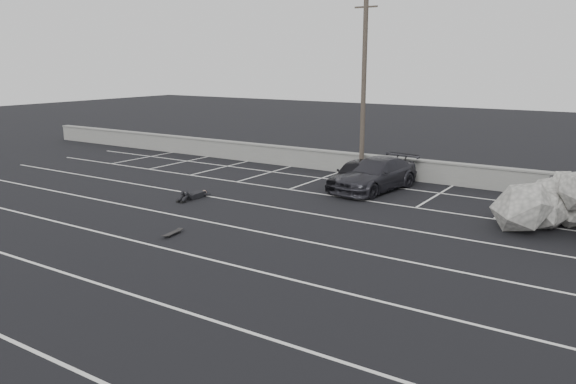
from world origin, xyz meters
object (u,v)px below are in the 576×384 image
Objects in this scene: trash_bin at (558,190)px; skateboard at (172,233)px; car_right at (375,174)px; car_left at (357,174)px; utility_pole at (364,88)px; person at (197,192)px.

trash_bin is 15.48m from skateboard.
car_right reaches higher than skateboard.
car_right is 7.47m from trash_bin.
car_left reaches higher than skateboard.
car_left is 4.94× the size of skateboard.
trash_bin reaches higher than skateboard.
utility_pole is 8.03× the size of trash_bin.
car_right is at bearing 12.36° from car_left.
car_left is 1.72× the size of person.
car_right reaches higher than person.
utility_pole is 9.56m from person.
utility_pole is (-1.75, 2.19, 3.69)m from car_right.
car_right reaches higher than car_left.
car_left is 0.83m from car_right.
trash_bin is at bearing 41.52° from skateboard.
skateboard is at bearing -95.15° from utility_pole.
person is at bearing -128.26° from car_right.
car_right is at bearing 39.64° from person.
skateboard is at bearing -104.09° from car_left.
car_left is at bearing 42.79° from person.
car_left is at bearing -165.64° from trash_bin.
car_left is 0.80× the size of car_right.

